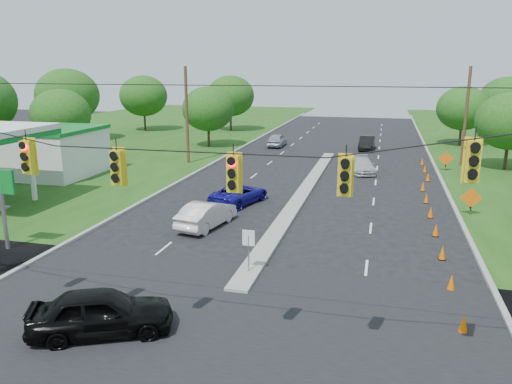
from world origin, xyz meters
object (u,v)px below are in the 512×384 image
(gas_station, at_px, (14,147))
(blue_pickup, at_px, (239,194))
(white_sedan, at_px, (207,214))
(black_sedan, at_px, (101,312))

(gas_station, xyz_separation_m, blue_pickup, (19.91, -2.91, -1.92))
(white_sedan, bearing_deg, blue_pickup, -83.29)
(gas_station, bearing_deg, black_sedan, -45.31)
(black_sedan, relative_size, blue_pickup, 1.02)
(gas_station, distance_m, black_sedan, 28.68)
(white_sedan, relative_size, blue_pickup, 0.96)
(white_sedan, bearing_deg, black_sedan, 103.67)
(gas_station, distance_m, blue_pickup, 20.21)
(black_sedan, distance_m, blue_pickup, 17.45)
(blue_pickup, bearing_deg, black_sedan, 108.31)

